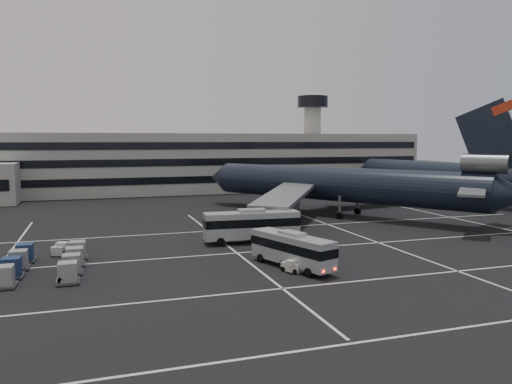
# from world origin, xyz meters

# --- Properties ---
(ground) EXTENTS (260.00, 260.00, 0.00)m
(ground) POSITION_xyz_m (0.00, 0.00, 0.00)
(ground) COLOR black
(ground) RESTS_ON ground
(lane_markings) EXTENTS (90.00, 55.62, 0.01)m
(lane_markings) POSITION_xyz_m (0.95, 0.72, 0.01)
(lane_markings) COLOR silver
(lane_markings) RESTS_ON ground
(terminal) EXTENTS (125.00, 26.00, 24.00)m
(terminal) POSITION_xyz_m (-2.95, 71.14, 6.93)
(terminal) COLOR gray
(terminal) RESTS_ON ground
(hills) EXTENTS (352.00, 180.00, 44.00)m
(hills) POSITION_xyz_m (17.99, 170.00, -12.07)
(hills) COLOR #38332B
(hills) RESTS_ON ground
(trijet_main) EXTENTS (40.41, 50.49, 18.08)m
(trijet_main) POSITION_xyz_m (17.83, 24.89, 5.25)
(trijet_main) COLOR black
(trijet_main) RESTS_ON ground
(trijet_far) EXTENTS (19.49, 57.50, 18.08)m
(trijet_far) POSITION_xyz_m (48.17, 33.95, 5.43)
(trijet_far) COLOR black
(trijet_far) RESTS_ON ground
(bus_near) EXTENTS (5.61, 10.36, 3.59)m
(bus_near) POSITION_xyz_m (-2.61, -3.80, 1.96)
(bus_near) COLOR #A0A4A8
(bus_near) RESTS_ON ground
(bus_far) EXTENTS (11.87, 3.62, 4.14)m
(bus_far) POSITION_xyz_m (-2.68, 9.00, 2.26)
(bus_far) COLOR #A0A4A8
(bus_far) RESTS_ON ground
(tug_a) EXTENTS (2.08, 2.60, 1.47)m
(tug_a) POSITION_xyz_m (-24.58, 9.15, 0.65)
(tug_a) COLOR silver
(tug_a) RESTS_ON ground
(tug_b) EXTENTS (2.03, 2.30, 1.27)m
(tug_b) POSITION_xyz_m (-3.12, -5.36, 0.56)
(tug_b) COLOR silver
(tug_b) RESTS_ON ground
(uld_cluster) EXTENTS (7.80, 11.94, 1.90)m
(uld_cluster) POSITION_xyz_m (-25.58, 2.09, 0.93)
(uld_cluster) COLOR #2D2D30
(uld_cluster) RESTS_ON ground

